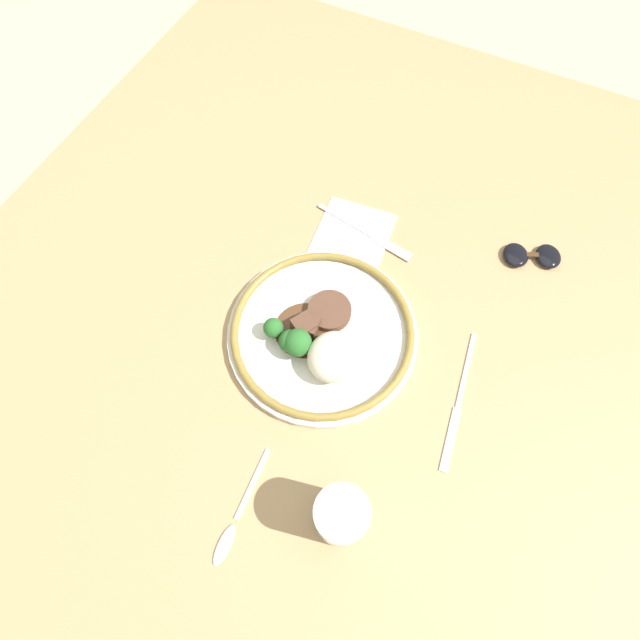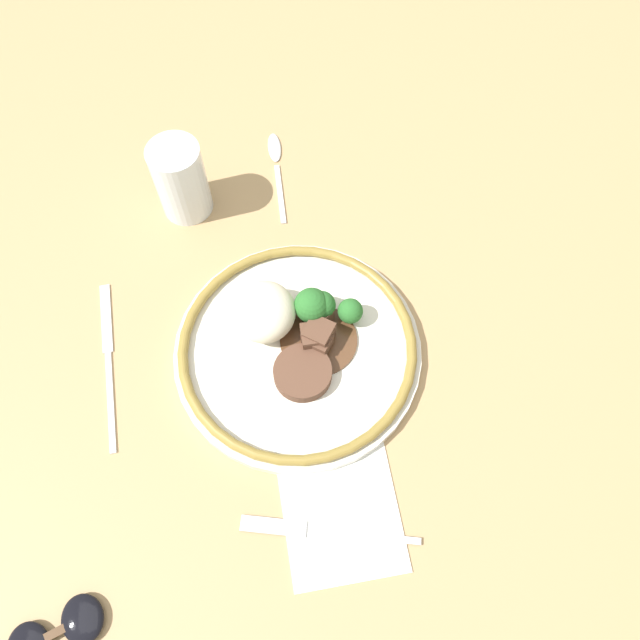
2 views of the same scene
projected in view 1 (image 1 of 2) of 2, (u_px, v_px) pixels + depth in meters
The scene contains 9 objects.
ground_plane at pixel (312, 342), 0.81m from camera, with size 8.00×8.00×0.00m, color tan.
dining_table at pixel (311, 337), 0.79m from camera, with size 1.47×1.19×0.05m.
napkin at pixel (351, 238), 0.84m from camera, with size 0.15×0.13×0.00m.
plate at pixel (320, 336), 0.74m from camera, with size 0.29×0.29×0.07m.
juice_glass at pixel (340, 516), 0.61m from camera, with size 0.07×0.07×0.11m.
fork at pixel (373, 236), 0.84m from camera, with size 0.04×0.19×0.00m.
knife at pixel (458, 404), 0.72m from camera, with size 0.22×0.04×0.00m.
spoon at pixel (232, 529), 0.64m from camera, with size 0.16×0.02×0.01m.
sunglasses at pixel (532, 256), 0.82m from camera, with size 0.08×0.10×0.01m.
Camera 1 is at (0.28, 0.15, 0.74)m, focal length 28.00 mm.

